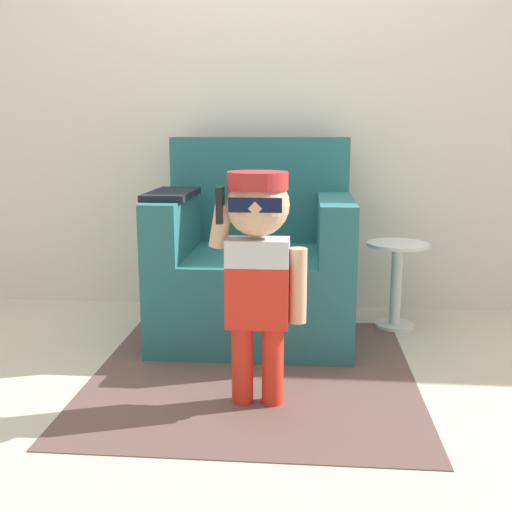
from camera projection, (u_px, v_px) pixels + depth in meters
The scene contains 6 objects.
ground_plane at pixel (251, 340), 3.00m from camera, with size 10.00×10.00×0.00m, color beige.
wall_back at pixel (261, 82), 3.37m from camera, with size 10.00×0.05×2.60m.
armchair at pixel (255, 264), 3.08m from camera, with size 0.98×0.85×1.00m.
person_child at pixel (258, 253), 2.19m from camera, with size 0.36×0.27×0.89m.
side_table at pixel (396, 276), 3.16m from camera, with size 0.32×0.32×0.46m.
rug at pixel (254, 372), 2.60m from camera, with size 1.37×1.44×0.01m.
Camera 1 is at (0.27, -2.84, 1.03)m, focal length 42.00 mm.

